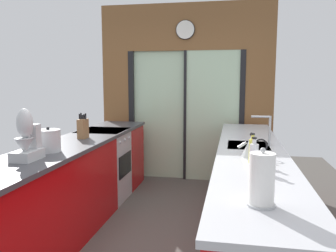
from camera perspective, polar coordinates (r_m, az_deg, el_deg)
The scene contains 13 objects.
ground_plane at distance 3.94m, azimuth -1.02°, elevation -15.95°, with size 5.04×7.60×0.02m, color #4C4742.
back_wall_unit at distance 5.38m, azimuth 2.88°, elevation 7.20°, with size 2.64×0.12×2.70m.
left_counter_run at distance 3.65m, azimuth -16.98°, elevation -10.26°, with size 0.62×3.80×0.92m.
right_counter_run at distance 3.42m, azimuth 13.29°, elevation -11.38°, with size 0.62×3.80×0.92m.
sink_faucet at distance 3.53m, azimuth 15.87°, elevation -0.01°, with size 0.19×0.02×0.30m.
oven_range at distance 4.63m, azimuth -10.50°, elevation -6.36°, with size 0.60×0.60×0.92m.
knife_block at distance 3.94m, azimuth -13.78°, elevation -0.37°, with size 0.09×0.14×0.28m.
stand_mixer at distance 3.01m, azimuth -22.16°, elevation -2.19°, with size 0.17×0.27×0.42m.
stock_pot at distance 3.30m, azimuth -19.01°, elevation -2.28°, with size 0.22×0.22×0.23m.
kettle at distance 2.99m, azimuth 13.51°, elevation -3.24°, with size 0.25×0.16×0.21m.
soap_bottle_near at distance 2.58m, azimuth 13.90°, elevation -4.79°, with size 0.06×0.06×0.24m.
soap_bottle_far at distance 2.78m, azimuth 13.67°, elevation -3.91°, with size 0.06×0.06×0.23m.
paper_towel_roll at distance 1.86m, azimuth 15.14°, elevation -8.52°, with size 0.15×0.15×0.31m.
Camera 1 is at (0.74, -2.93, 1.57)m, focal length 37.17 mm.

